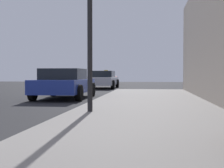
{
  "coord_description": "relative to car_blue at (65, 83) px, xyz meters",
  "views": [
    {
      "loc": [
        4.0,
        -3.45,
        1.05
      ],
      "look_at": [
        3.33,
        2.08,
        0.88
      ],
      "focal_mm": 52.5,
      "sensor_mm": 36.0,
      "label": 1
    }
  ],
  "objects": [
    {
      "name": "car_blue",
      "position": [
        0.0,
        0.0,
        0.0
      ],
      "size": [
        2.06,
        4.3,
        1.27
      ],
      "color": "#233899",
      "rests_on": "ground_plane"
    },
    {
      "name": "sidewalk",
      "position": [
        3.67,
        -10.12,
        -0.57
      ],
      "size": [
        4.0,
        32.0,
        0.15
      ],
      "primitive_type": "cube",
      "color": "gray",
      "rests_on": "ground_plane"
    },
    {
      "name": "car_silver",
      "position": [
        0.15,
        9.91,
        0.0
      ],
      "size": [
        2.06,
        4.56,
        1.27
      ],
      "color": "#B7B7BF",
      "rests_on": "ground_plane"
    },
    {
      "name": "car_red",
      "position": [
        -0.75,
        18.52,
        -0.0
      ],
      "size": [
        2.0,
        4.2,
        1.43
      ],
      "color": "red",
      "rests_on": "ground_plane"
    }
  ]
}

